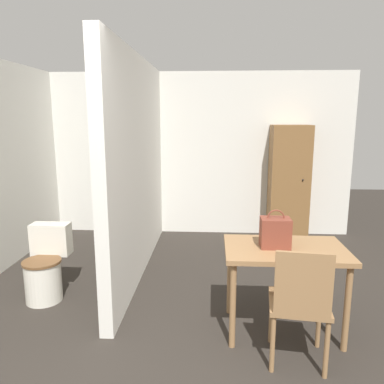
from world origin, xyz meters
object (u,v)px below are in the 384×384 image
(dining_table, at_px, (285,259))
(wooden_cabinet, at_px, (289,183))
(toilet, at_px, (46,267))
(wooden_chair, at_px, (300,301))
(handbag, at_px, (275,232))

(dining_table, distance_m, wooden_cabinet, 2.63)
(dining_table, height_order, toilet, dining_table)
(wooden_chair, xyz_separation_m, handbag, (-0.12, 0.47, 0.37))
(wooden_cabinet, bearing_deg, dining_table, -101.45)
(dining_table, bearing_deg, wooden_cabinet, 78.55)
(wooden_cabinet, bearing_deg, wooden_chair, -99.18)
(dining_table, bearing_deg, toilet, 168.22)
(handbag, height_order, wooden_cabinet, wooden_cabinet)
(toilet, distance_m, wooden_cabinet, 3.55)
(wooden_chair, distance_m, toilet, 2.53)
(dining_table, bearing_deg, handbag, 175.94)
(wooden_cabinet, bearing_deg, toilet, -143.55)
(dining_table, distance_m, toilet, 2.38)
(dining_table, bearing_deg, wooden_chair, -86.43)
(wooden_chair, xyz_separation_m, wooden_cabinet, (0.49, 3.04, 0.34))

